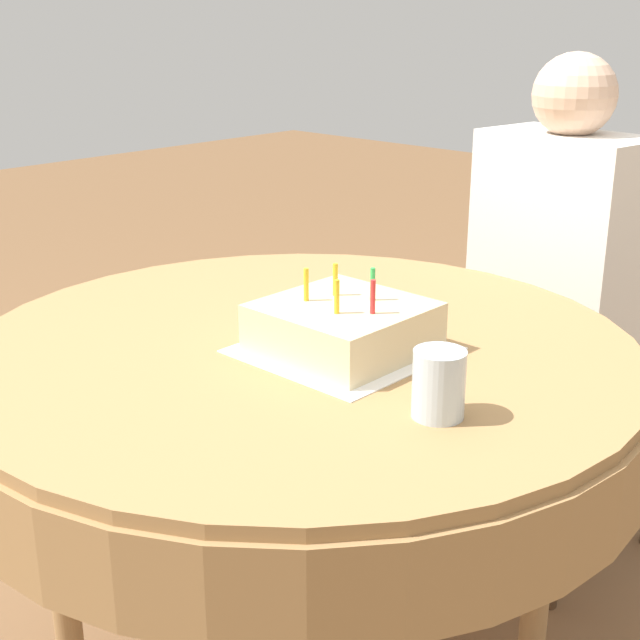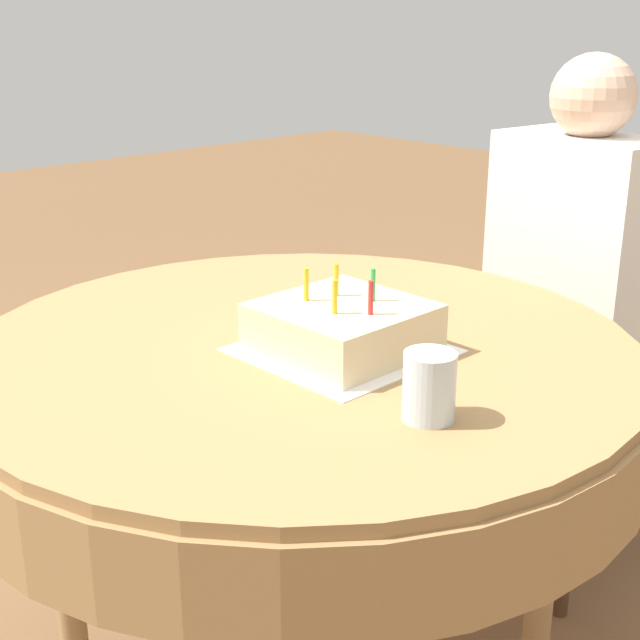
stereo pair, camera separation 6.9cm
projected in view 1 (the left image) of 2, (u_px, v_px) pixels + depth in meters
The scene contains 6 objects.
dining_table at pixel (301, 392), 1.48m from camera, with size 1.12×1.12×0.76m.
chair at pixel (568, 361), 2.15m from camera, with size 0.50×0.50×0.84m.
person at pixel (553, 273), 2.02m from camera, with size 0.40×0.34×1.18m.
napkin at pixel (343, 350), 1.41m from camera, with size 0.28×0.28×0.00m.
birthday_cake at pixel (343, 327), 1.40m from camera, with size 0.23×0.23×0.13m.
drinking_glass at pixel (439, 384), 1.17m from camera, with size 0.07×0.07×0.09m.
Camera 1 is at (0.95, -0.96, 1.27)m, focal length 50.00 mm.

